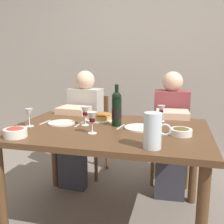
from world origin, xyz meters
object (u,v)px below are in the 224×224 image
at_px(diner_right, 171,128).
at_px(water_pitcher, 153,133).
at_px(olive_bowl, 181,131).
at_px(dinner_plate_right_setting, 62,123).
at_px(wine_bottle, 117,109).
at_px(wine_glass_left_diner, 92,118).
at_px(dining_table, 108,140).
at_px(wine_glass_spare, 161,110).
at_px(wine_glass_centre, 29,114).
at_px(baked_tart, 100,117).
at_px(chair_right, 170,133).
at_px(salad_bowl, 15,132).
at_px(chair_left, 90,129).
at_px(wine_glass_right_diner, 85,112).
at_px(diner_left, 81,124).
at_px(dinner_plate_left_setting, 140,128).

bearing_deg(diner_right, water_pitcher, 82.02).
xyz_separation_m(olive_bowl, dinner_plate_right_setting, (-0.94, 0.10, -0.02)).
bearing_deg(wine_bottle, wine_glass_left_diner, -114.62).
height_order(dining_table, diner_right, diner_right).
relative_size(wine_bottle, wine_glass_spare, 2.37).
bearing_deg(olive_bowl, wine_glass_centre, -178.07).
distance_m(baked_tart, wine_glass_left_diner, 0.43).
xyz_separation_m(dinner_plate_right_setting, chair_right, (0.85, 0.86, -0.27)).
distance_m(salad_bowl, wine_glass_centre, 0.29).
bearing_deg(dinner_plate_right_setting, wine_glass_left_diner, -32.23).
relative_size(salad_bowl, chair_left, 0.18).
relative_size(salad_bowl, wine_glass_centre, 1.10).
xyz_separation_m(wine_glass_right_diner, diner_left, (-0.26, 0.59, -0.25)).
height_order(salad_bowl, wine_glass_spare, wine_glass_spare).
height_order(baked_tart, diner_left, diner_left).
bearing_deg(dining_table, chair_left, 117.03).
relative_size(dinner_plate_right_setting, diner_left, 0.19).
bearing_deg(diner_left, wine_glass_left_diner, 120.63).
xyz_separation_m(baked_tart, dinner_plate_left_setting, (0.37, -0.21, -0.02)).
relative_size(wine_bottle, dinner_plate_right_setting, 1.48).
height_order(salad_bowl, chair_right, chair_right).
bearing_deg(wine_glass_spare, dinner_plate_left_setting, -116.99).
xyz_separation_m(olive_bowl, wine_glass_left_diner, (-0.61, -0.11, 0.08)).
bearing_deg(water_pitcher, chair_left, 123.15).
bearing_deg(wine_glass_left_diner, wine_bottle, 65.38).
distance_m(olive_bowl, diner_right, 0.75).
bearing_deg(water_pitcher, diner_right, 85.26).
relative_size(water_pitcher, wine_glass_centre, 1.51).
distance_m(salad_bowl, dinner_plate_left_setting, 0.89).
relative_size(water_pitcher, diner_left, 0.18).
bearing_deg(wine_glass_left_diner, diner_left, 115.89).
relative_size(wine_bottle, baked_tart, 1.21).
relative_size(chair_left, chair_right, 1.00).
bearing_deg(dining_table, baked_tart, 118.21).
xyz_separation_m(wine_glass_centre, chair_right, (1.06, 1.00, -0.36)).
xyz_separation_m(salad_bowl, chair_left, (0.10, 1.24, -0.30)).
bearing_deg(wine_glass_left_diner, baked_tart, 98.86).
height_order(chair_right, diner_right, diner_right).
xyz_separation_m(water_pitcher, chair_left, (-0.81, 1.24, -0.36)).
xyz_separation_m(wine_bottle, chair_right, (0.40, 0.82, -0.40)).
distance_m(olive_bowl, dinner_plate_right_setting, 0.95).
bearing_deg(dinner_plate_left_setting, wine_glass_centre, -170.25).
distance_m(baked_tart, dinner_plate_right_setting, 0.34).
bearing_deg(diner_right, dinner_plate_left_setting, 67.18).
bearing_deg(baked_tart, chair_right, 48.02).
xyz_separation_m(wine_bottle, chair_left, (-0.49, 0.78, -0.40)).
distance_m(olive_bowl, chair_right, 1.01).
distance_m(salad_bowl, diner_right, 1.46).
distance_m(wine_bottle, diner_right, 0.76).
relative_size(wine_glass_left_diner, chair_right, 0.18).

